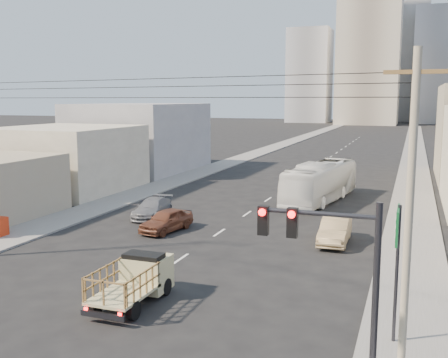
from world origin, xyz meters
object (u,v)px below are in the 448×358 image
Objects in this scene: sedan_tan at (335,231)px; green_sign at (397,241)px; sedan_grey at (152,208)px; utility_pole at (409,216)px; sedan_brown at (166,220)px; traffic_signal at (336,272)px; city_bus at (320,182)px; flatbed_pickup at (134,278)px.

green_sign reaches higher than sedan_tan.
sedan_grey is 25.30m from utility_pole.
sedan_brown is 0.86× the size of green_sign.
traffic_signal is 0.60× the size of utility_pole.
sedan_tan is (3.04, -12.75, -0.90)m from city_bus.
green_sign is 2.91m from utility_pole.
flatbed_pickup is 0.94× the size of sedan_grey.
sedan_brown is at bearing -56.92° from sedan_grey.
flatbed_pickup is 16.30m from sedan_grey.
sedan_tan reaches higher than sedan_grey.
utility_pole reaches higher than city_bus.
green_sign is 0.50× the size of utility_pole.
flatbed_pickup is 0.44× the size of utility_pole.
city_bus is 2.54× the size of sedan_grey.
flatbed_pickup is at bearing -119.55° from sedan_tan.
utility_pole is at bearing -14.45° from flatbed_pickup.
flatbed_pickup is at bearing 178.49° from green_sign.
green_sign is at bearing 97.67° from utility_pole.
flatbed_pickup is 0.97× the size of sedan_tan.
sedan_grey is (-2.79, 3.35, -0.05)m from sedan_brown.
utility_pole is at bearing -32.59° from sedan_brown.
traffic_signal is at bearing -70.53° from city_bus.
city_bus is at bearing 100.17° from traffic_signal.
sedan_brown is 4.36m from sedan_grey.
sedan_grey is at bearing 115.02° from flatbed_pickup.
utility_pole is (4.13, -15.04, 4.44)m from sedan_tan.
traffic_signal reaches higher than green_sign.
city_bus reaches higher than sedan_tan.
utility_pole reaches higher than sedan_brown.
flatbed_pickup is 1.03× the size of sedan_brown.
green_sign reaches higher than flatbed_pickup.
green_sign is (14.54, -11.69, 3.01)m from sedan_brown.
sedan_brown is 10.78m from sedan_tan.
flatbed_pickup is 0.37× the size of city_bus.
flatbed_pickup reaches higher than sedan_grey.
sedan_brown reaches higher than sedan_grey.
sedan_brown is (-7.71, -13.60, -0.93)m from city_bus.
sedan_grey is 0.47× the size of utility_pole.
city_bus is 2.61× the size of sedan_tan.
sedan_grey is (-13.54, 2.50, -0.07)m from sedan_tan.
sedan_brown is 0.92× the size of sedan_grey.
city_bus is (3.61, 25.02, 0.56)m from flatbed_pickup.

